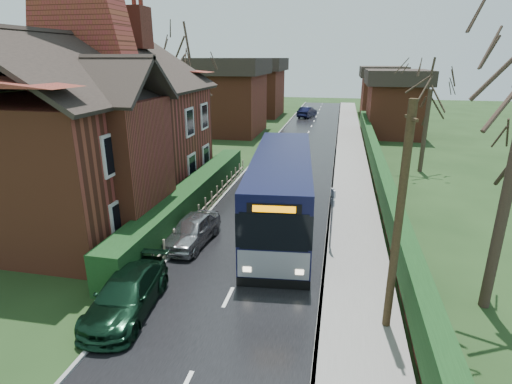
% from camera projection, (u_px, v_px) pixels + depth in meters
% --- Properties ---
extents(ground, '(140.00, 140.00, 0.00)m').
position_uv_depth(ground, '(242.00, 268.00, 15.20)').
color(ground, '#25411C').
rests_on(ground, ground).
extents(road, '(6.00, 100.00, 0.02)m').
position_uv_depth(road, '(281.00, 188.00, 24.47)').
color(road, black).
rests_on(road, ground).
extents(pavement, '(2.50, 100.00, 0.14)m').
position_uv_depth(pavement, '(352.00, 192.00, 23.62)').
color(pavement, slate).
rests_on(pavement, ground).
extents(kerb_right, '(0.12, 100.00, 0.14)m').
position_uv_depth(kerb_right, '(332.00, 191.00, 23.85)').
color(kerb_right, gray).
rests_on(kerb_right, ground).
extents(kerb_left, '(0.12, 100.00, 0.10)m').
position_uv_depth(kerb_left, '(233.00, 185.00, 25.05)').
color(kerb_left, gray).
rests_on(kerb_left, ground).
extents(front_hedge, '(1.20, 16.00, 1.60)m').
position_uv_depth(front_hedge, '(191.00, 199.00, 20.35)').
color(front_hedge, black).
rests_on(front_hedge, ground).
extents(picket_fence, '(0.10, 16.00, 0.90)m').
position_uv_depth(picket_fence, '(206.00, 206.00, 20.31)').
color(picket_fence, tan).
rests_on(picket_fence, ground).
extents(right_wall_hedge, '(0.60, 50.00, 1.80)m').
position_uv_depth(right_wall_hedge, '(381.00, 178.00, 23.01)').
color(right_wall_hedge, brown).
rests_on(right_wall_hedge, ground).
extents(brick_house, '(9.30, 14.60, 10.30)m').
position_uv_depth(brick_house, '(95.00, 126.00, 19.94)').
color(brick_house, brown).
rests_on(brick_house, ground).
extents(bus, '(3.72, 11.52, 3.44)m').
position_uv_depth(bus, '(281.00, 191.00, 18.60)').
color(bus, black).
rests_on(bus, ground).
extents(car_silver, '(1.75, 3.75, 1.24)m').
position_uv_depth(car_silver, '(192.00, 230.00, 17.07)').
color(car_silver, '#9E9FA2').
rests_on(car_silver, ground).
extents(car_green, '(2.07, 4.29, 1.20)m').
position_uv_depth(car_green, '(127.00, 294.00, 12.46)').
color(car_green, black).
rests_on(car_green, ground).
extents(car_distant, '(2.44, 4.45, 1.39)m').
position_uv_depth(car_distant, '(307.00, 112.00, 53.54)').
color(car_distant, black).
rests_on(car_distant, ground).
extents(bus_stop_sign, '(0.20, 0.40, 2.72)m').
position_uv_depth(bus_stop_sign, '(332.00, 211.00, 16.01)').
color(bus_stop_sign, slate).
rests_on(bus_stop_sign, ground).
extents(telegraph_pole, '(0.23, 0.86, 6.68)m').
position_uv_depth(telegraph_pole, '(398.00, 223.00, 10.76)').
color(telegraph_pole, '#2D2214').
rests_on(telegraph_pole, ground).
extents(tree_right_far, '(4.18, 4.18, 8.07)m').
position_uv_depth(tree_right_far, '(432.00, 83.00, 26.24)').
color(tree_right_far, '#31261D').
rests_on(tree_right_far, ground).
extents(tree_house_side, '(4.69, 4.69, 10.67)m').
position_uv_depth(tree_house_side, '(185.00, 53.00, 29.44)').
color(tree_house_side, '#34281F').
rests_on(tree_house_side, ground).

